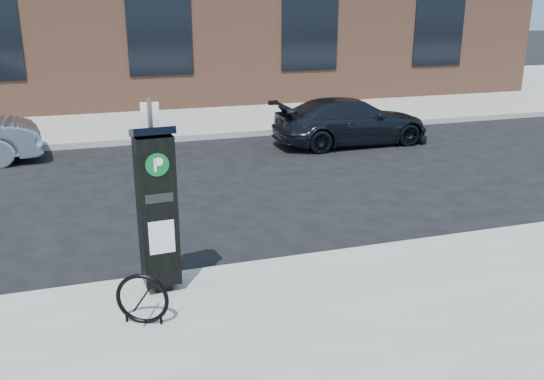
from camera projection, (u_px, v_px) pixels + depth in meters
name	position (u px, v px, depth m)	size (l,w,h in m)	color
ground	(285.00, 268.00, 7.77)	(120.00, 120.00, 0.00)	black
sidewalk_far	(157.00, 103.00, 20.43)	(60.00, 12.00, 0.15)	gray
curb_near	(285.00, 264.00, 7.73)	(60.00, 0.12, 0.16)	#9E9B93
curb_far	(185.00, 138.00, 15.01)	(60.00, 0.12, 0.16)	#9E9B93
parking_kiosk	(157.00, 208.00, 6.60)	(0.49, 0.44, 2.00)	black
sign_pole	(155.00, 198.00, 6.61)	(0.20, 0.18, 2.28)	#564F4C
bike_rack	(142.00, 299.00, 6.07)	(0.55, 0.29, 0.58)	black
car_dark	(351.00, 121.00, 14.55)	(1.63, 4.01, 1.16)	black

